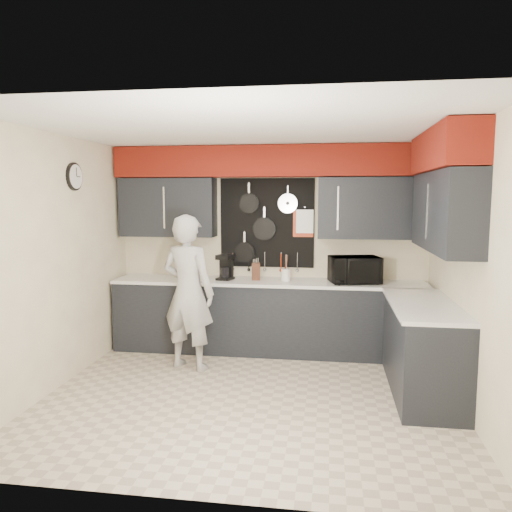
% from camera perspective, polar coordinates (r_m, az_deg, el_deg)
% --- Properties ---
extents(ground, '(4.00, 4.00, 0.00)m').
position_cam_1_polar(ground, '(5.14, -0.68, -15.68)').
color(ground, beige).
rests_on(ground, ground).
extents(back_wall_assembly, '(4.00, 0.36, 2.60)m').
position_cam_1_polar(back_wall_assembly, '(6.33, 1.66, 7.21)').
color(back_wall_assembly, '#F1E5BA').
rests_on(back_wall_assembly, ground).
extents(right_wall_assembly, '(0.36, 3.50, 2.60)m').
position_cam_1_polar(right_wall_assembly, '(5.07, 21.05, 6.09)').
color(right_wall_assembly, '#F1E5BA').
rests_on(right_wall_assembly, ground).
extents(left_wall_assembly, '(0.05, 3.50, 2.60)m').
position_cam_1_polar(left_wall_assembly, '(5.48, -21.73, -0.29)').
color(left_wall_assembly, '#F1E5BA').
rests_on(left_wall_assembly, ground).
extents(base_cabinets, '(3.95, 2.20, 0.92)m').
position_cam_1_polar(base_cabinets, '(6.02, 5.68, -7.74)').
color(base_cabinets, black).
rests_on(base_cabinets, ground).
extents(microwave, '(0.66, 0.53, 0.32)m').
position_cam_1_polar(microwave, '(6.17, 11.19, -1.56)').
color(microwave, black).
rests_on(microwave, base_cabinets).
extents(knife_block, '(0.12, 0.12, 0.22)m').
position_cam_1_polar(knife_block, '(6.27, -0.02, -1.78)').
color(knife_block, '#3C1A13').
rests_on(knife_block, base_cabinets).
extents(utensil_crock, '(0.12, 0.12, 0.15)m').
position_cam_1_polar(utensil_crock, '(6.23, 3.41, -2.17)').
color(utensil_crock, white).
rests_on(utensil_crock, base_cabinets).
extents(coffee_maker, '(0.22, 0.25, 0.32)m').
position_cam_1_polar(coffee_maker, '(6.33, -3.49, -1.20)').
color(coffee_maker, black).
rests_on(coffee_maker, base_cabinets).
extents(person, '(0.74, 0.60, 1.77)m').
position_cam_1_polar(person, '(5.72, -7.77, -4.14)').
color(person, '#AAAAA7').
rests_on(person, ground).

